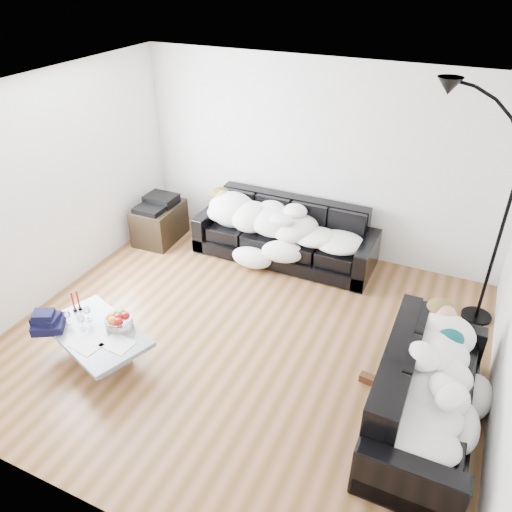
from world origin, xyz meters
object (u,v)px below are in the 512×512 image
at_px(av_cabinet, 160,223).
at_px(floor_lamp, 501,230).
at_px(wine_glass_a, 88,313).
at_px(wine_glass_c, 82,322).
at_px(shoes, 381,378).
at_px(sleeper_right, 433,372).
at_px(candle_right, 78,300).
at_px(sofa_back, 285,232).
at_px(fruit_bowl, 119,320).
at_px(wine_glass_b, 68,318).
at_px(stereo, 157,202).
at_px(sleeper_back, 284,219).
at_px(coffee_table, 99,344).
at_px(candle_left, 73,302).
at_px(sofa_right, 428,391).

height_order(av_cabinet, floor_lamp, floor_lamp).
relative_size(wine_glass_a, wine_glass_c, 1.02).
bearing_deg(wine_glass_a, shoes, 14.57).
distance_m(sleeper_right, candle_right, 3.63).
bearing_deg(sofa_back, wine_glass_a, -115.30).
bearing_deg(floor_lamp, fruit_bowl, -165.15).
distance_m(wine_glass_b, stereo, 2.45).
bearing_deg(floor_lamp, sleeper_right, -118.64).
bearing_deg(wine_glass_c, sleeper_back, 66.27).
relative_size(fruit_bowl, wine_glass_a, 1.62).
xyz_separation_m(sleeper_back, wine_glass_c, (-1.15, -2.63, -0.21)).
bearing_deg(sleeper_back, sofa_back, 90.00).
bearing_deg(coffee_table, sleeper_back, 68.75).
xyz_separation_m(fruit_bowl, wine_glass_b, (-0.51, -0.18, -0.01)).
height_order(sleeper_back, wine_glass_c, sleeper_back).
relative_size(sleeper_back, floor_lamp, 0.89).
bearing_deg(wine_glass_b, stereo, 101.99).
height_order(wine_glass_b, av_cabinet, av_cabinet).
bearing_deg(coffee_table, candle_right, 151.16).
bearing_deg(candle_left, stereo, 100.71).
bearing_deg(sofa_right, sleeper_back, 46.93).
bearing_deg(coffee_table, floor_lamp, 33.67).
relative_size(sleeper_right, shoes, 4.10).
bearing_deg(sofa_right, candle_left, 95.71).
bearing_deg(floor_lamp, sofa_back, 155.48).
bearing_deg(fruit_bowl, wine_glass_a, -171.64).
height_order(sofa_right, sleeper_back, sleeper_back).
xyz_separation_m(sofa_back, stereo, (-1.86, -0.27, 0.20)).
xyz_separation_m(coffee_table, av_cabinet, (-0.85, 2.38, 0.10)).
relative_size(stereo, floor_lamp, 0.19).
xyz_separation_m(stereo, floor_lamp, (4.40, -0.01, 0.56)).
xyz_separation_m(wine_glass_a, floor_lamp, (3.74, 2.25, 0.74)).
bearing_deg(sofa_right, coffee_table, 99.51).
xyz_separation_m(sofa_right, sleeper_right, (0.00, 0.00, 0.23)).
bearing_deg(av_cabinet, candle_left, -81.87).
relative_size(sofa_right, sleeper_back, 0.94).
distance_m(sofa_back, sleeper_back, 0.23).
bearing_deg(fruit_bowl, floor_lamp, 33.03).
bearing_deg(candle_left, sofa_right, 5.71).
bearing_deg(sleeper_back, sofa_right, -43.07).
bearing_deg(sofa_back, candle_right, -120.09).
relative_size(sofa_right, fruit_bowl, 6.76).
bearing_deg(shoes, stereo, 174.97).
distance_m(sleeper_back, floor_lamp, 2.61).
xyz_separation_m(sofa_right, candle_right, (-3.61, -0.32, 0.07)).
xyz_separation_m(wine_glass_b, wine_glass_c, (0.19, -0.01, 0.01)).
distance_m(candle_right, av_cabinet, 2.21).
bearing_deg(candle_right, shoes, 11.88).
relative_size(fruit_bowl, stereo, 0.65).
distance_m(wine_glass_a, wine_glass_c, 0.15).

